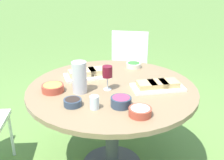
{
  "coord_description": "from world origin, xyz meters",
  "views": [
    {
      "loc": [
        -1.99,
        -0.12,
        1.63
      ],
      "look_at": [
        0.0,
        0.0,
        0.81
      ],
      "focal_mm": 45.0,
      "sensor_mm": 36.0,
      "label": 1
    }
  ],
  "objects": [
    {
      "name": "platter_bread_main",
      "position": [
        0.2,
        0.22,
        0.78
      ],
      "size": [
        0.32,
        0.42,
        0.07
      ],
      "color": "white",
      "rests_on": "dining_table"
    },
    {
      "name": "water_pitcher",
      "position": [
        -0.11,
        0.23,
        0.87
      ],
      "size": [
        0.12,
        0.11,
        0.24
      ],
      "color": "silver",
      "rests_on": "dining_table"
    },
    {
      "name": "bowl_salad",
      "position": [
        0.46,
        -0.17,
        0.77
      ],
      "size": [
        0.14,
        0.14,
        0.04
      ],
      "color": "beige",
      "rests_on": "dining_table"
    },
    {
      "name": "dining_table",
      "position": [
        0.0,
        0.0,
        0.64
      ],
      "size": [
        1.32,
        1.32,
        0.75
      ],
      "color": "#4C4C51",
      "rests_on": "ground_plane"
    },
    {
      "name": "bowl_dip_red",
      "position": [
        -0.31,
        -0.08,
        0.78
      ],
      "size": [
        0.14,
        0.14,
        0.07
      ],
      "color": "#334256",
      "rests_on": "dining_table"
    },
    {
      "name": "platter_charcuterie",
      "position": [
        -0.01,
        -0.35,
        0.77
      ],
      "size": [
        0.29,
        0.43,
        0.06
      ],
      "color": "white",
      "rests_on": "dining_table"
    },
    {
      "name": "bowl_fries",
      "position": [
        -0.11,
        0.44,
        0.78
      ],
      "size": [
        0.16,
        0.16,
        0.06
      ],
      "color": "#B74733",
      "rests_on": "dining_table"
    },
    {
      "name": "bowl_dip_cream",
      "position": [
        -0.43,
        -0.2,
        0.78
      ],
      "size": [
        0.15,
        0.15,
        0.05
      ],
      "color": "#B74733",
      "rests_on": "dining_table"
    },
    {
      "name": "bowl_olives",
      "position": [
        -0.32,
        0.25,
        0.77
      ],
      "size": [
        0.12,
        0.12,
        0.05
      ],
      "color": "#334256",
      "rests_on": "dining_table"
    },
    {
      "name": "chair_near_right",
      "position": [
        1.22,
        -0.12,
        0.52
      ],
      "size": [
        0.46,
        0.48,
        0.89
      ],
      "color": "white",
      "rests_on": "ground_plane"
    },
    {
      "name": "wine_glass",
      "position": [
        -0.05,
        0.03,
        0.89
      ],
      "size": [
        0.08,
        0.08,
        0.19
      ],
      "color": "silver",
      "rests_on": "dining_table"
    },
    {
      "name": "cup_water_near",
      "position": [
        -0.36,
        0.09,
        0.79
      ],
      "size": [
        0.06,
        0.06,
        0.09
      ],
      "color": "silver",
      "rests_on": "dining_table"
    }
  ]
}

